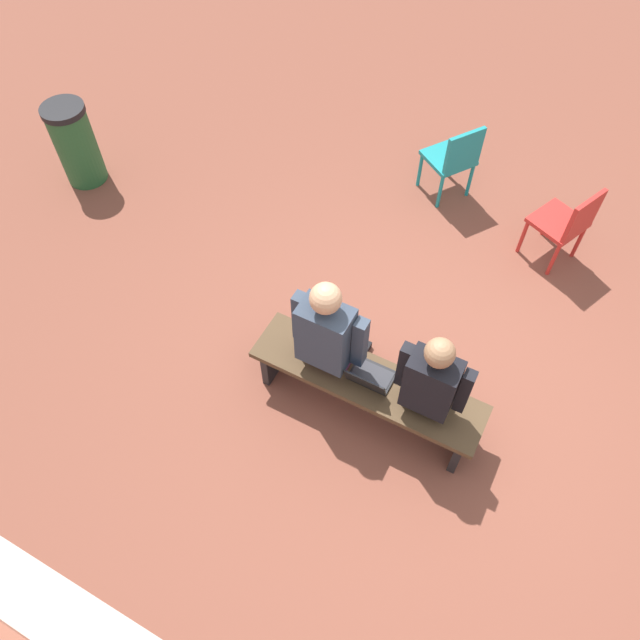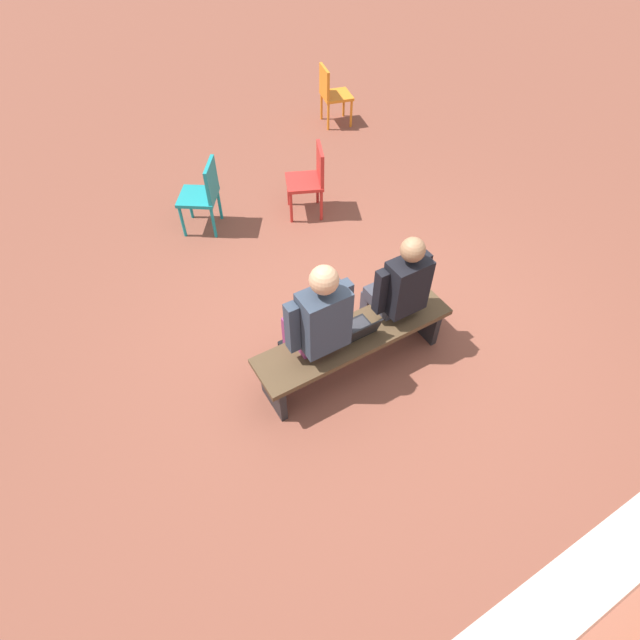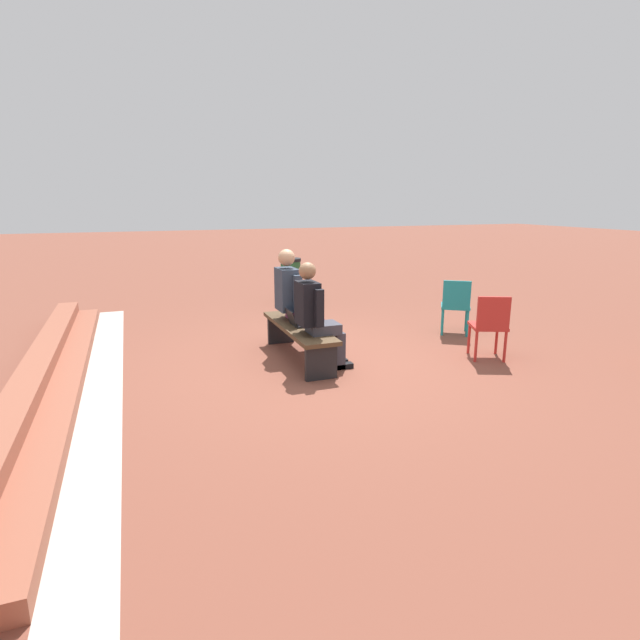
{
  "view_description": "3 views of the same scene",
  "coord_description": "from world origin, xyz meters",
  "px_view_note": "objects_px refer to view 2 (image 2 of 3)",
  "views": [
    {
      "loc": [
        -0.48,
        2.49,
        4.46
      ],
      "look_at": [
        0.67,
        0.32,
        1.02
      ],
      "focal_mm": 35.0,
      "sensor_mm": 36.0,
      "label": 1
    },
    {
      "loc": [
        1.97,
        2.49,
        3.67
      ],
      "look_at": [
        0.72,
        0.41,
        1.0
      ],
      "focal_mm": 28.0,
      "sensor_mm": 36.0,
      "label": 2
    },
    {
      "loc": [
        -5.52,
        2.2,
        1.99
      ],
      "look_at": [
        -0.06,
        0.12,
        0.58
      ],
      "focal_mm": 28.0,
      "sensor_mm": 36.0,
      "label": 3
    }
  ],
  "objects_px": {
    "bench": "(354,341)",
    "person_adult": "(316,321)",
    "laptop": "(358,330)",
    "person_student": "(397,289)",
    "plastic_chair_by_pillar": "(204,192)",
    "plastic_chair_far_left": "(311,177)",
    "plastic_chair_foreground": "(332,92)"
  },
  "relations": [
    {
      "from": "person_student",
      "to": "plastic_chair_by_pillar",
      "type": "xyz_separation_m",
      "value": [
        0.78,
        -2.54,
        -0.22
      ]
    },
    {
      "from": "plastic_chair_foreground",
      "to": "laptop",
      "type": "bearing_deg",
      "value": 60.92
    },
    {
      "from": "person_student",
      "to": "plastic_chair_far_left",
      "type": "distance_m",
      "value": 2.24
    },
    {
      "from": "person_student",
      "to": "plastic_chair_far_left",
      "type": "height_order",
      "value": "person_student"
    },
    {
      "from": "plastic_chair_far_left",
      "to": "plastic_chair_foreground",
      "type": "height_order",
      "value": "same"
    },
    {
      "from": "person_student",
      "to": "person_adult",
      "type": "height_order",
      "value": "person_adult"
    },
    {
      "from": "bench",
      "to": "laptop",
      "type": "xyz_separation_m",
      "value": [
        -0.02,
        0.01,
        0.15
      ]
    },
    {
      "from": "plastic_chair_by_pillar",
      "to": "plastic_chair_foreground",
      "type": "height_order",
      "value": "same"
    },
    {
      "from": "bench",
      "to": "person_student",
      "type": "bearing_deg",
      "value": -171.99
    },
    {
      "from": "bench",
      "to": "person_student",
      "type": "height_order",
      "value": "person_student"
    },
    {
      "from": "plastic_chair_by_pillar",
      "to": "plastic_chair_foreground",
      "type": "relative_size",
      "value": 1.0
    },
    {
      "from": "laptop",
      "to": "plastic_chair_foreground",
      "type": "bearing_deg",
      "value": -119.08
    },
    {
      "from": "bench",
      "to": "laptop",
      "type": "distance_m",
      "value": 0.15
    },
    {
      "from": "laptop",
      "to": "person_student",
      "type": "bearing_deg",
      "value": -170.16
    },
    {
      "from": "person_adult",
      "to": "laptop",
      "type": "height_order",
      "value": "person_adult"
    },
    {
      "from": "person_student",
      "to": "laptop",
      "type": "bearing_deg",
      "value": 9.84
    },
    {
      "from": "person_student",
      "to": "plastic_chair_far_left",
      "type": "bearing_deg",
      "value": -100.75
    },
    {
      "from": "plastic_chair_far_left",
      "to": "plastic_chair_by_pillar",
      "type": "xyz_separation_m",
      "value": [
        1.19,
        -0.35,
        0.0
      ]
    },
    {
      "from": "laptop",
      "to": "plastic_chair_by_pillar",
      "type": "height_order",
      "value": "plastic_chair_by_pillar"
    },
    {
      "from": "person_adult",
      "to": "plastic_chair_foreground",
      "type": "height_order",
      "value": "person_adult"
    },
    {
      "from": "person_student",
      "to": "plastic_chair_far_left",
      "type": "xyz_separation_m",
      "value": [
        -0.42,
        -2.19,
        -0.22
      ]
    },
    {
      "from": "person_adult",
      "to": "laptop",
      "type": "bearing_deg",
      "value": 167.05
    },
    {
      "from": "bench",
      "to": "person_adult",
      "type": "distance_m",
      "value": 0.51
    },
    {
      "from": "bench",
      "to": "person_adult",
      "type": "relative_size",
      "value": 1.3
    },
    {
      "from": "person_adult",
      "to": "plastic_chair_by_pillar",
      "type": "height_order",
      "value": "person_adult"
    },
    {
      "from": "person_student",
      "to": "bench",
      "type": "bearing_deg",
      "value": 8.01
    },
    {
      "from": "person_adult",
      "to": "plastic_chair_far_left",
      "type": "distance_m",
      "value": 2.51
    },
    {
      "from": "person_adult",
      "to": "plastic_chair_far_left",
      "type": "height_order",
      "value": "person_adult"
    },
    {
      "from": "bench",
      "to": "person_student",
      "type": "relative_size",
      "value": 1.38
    },
    {
      "from": "plastic_chair_by_pillar",
      "to": "plastic_chair_foreground",
      "type": "bearing_deg",
      "value": -150.46
    },
    {
      "from": "person_student",
      "to": "plastic_chair_by_pillar",
      "type": "relative_size",
      "value": 1.55
    },
    {
      "from": "person_adult",
      "to": "person_student",
      "type": "bearing_deg",
      "value": 179.67
    }
  ]
}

